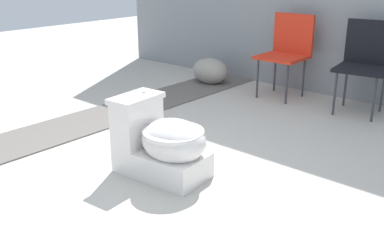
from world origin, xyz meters
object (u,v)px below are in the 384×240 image
Objects in this scene: toilet at (162,143)px; folding_chair_middle at (366,57)px; boulder_near at (210,71)px; folding_chair_left at (288,47)px.

folding_chair_middle reaches higher than toilet.
folding_chair_middle is (0.45, 2.19, 0.29)m from toilet.
boulder_near is at bearing -92.63° from folding_chair_middle.
folding_chair_left reaches higher than boulder_near.
folding_chair_middle is at bearing 73.09° from toilet.
folding_chair_left is 1.88× the size of boulder_near.
folding_chair_middle is 1.74m from boulder_near.
folding_chair_middle reaches higher than boulder_near.
boulder_near is at bearing -81.19° from folding_chair_left.
boulder_near is (-1.24, 2.04, -0.07)m from toilet.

